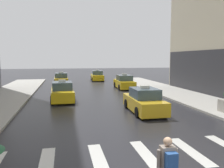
{
  "coord_description": "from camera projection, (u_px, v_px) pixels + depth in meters",
  "views": [
    {
      "loc": [
        -2.94,
        -4.74,
        3.57
      ],
      "look_at": [
        -0.26,
        8.0,
        2.13
      ],
      "focal_mm": 36.63,
      "sensor_mm": 36.0,
      "label": 1
    }
  ],
  "objects": [
    {
      "name": "crosswalk_markings",
      "position": [
        146.0,
        155.0,
        8.52
      ],
      "size": [
        11.3,
        2.8,
        0.01
      ],
      "color": "silver",
      "rests_on": "ground"
    },
    {
      "name": "taxi_fifth",
      "position": [
        97.0,
        76.0,
        37.28
      ],
      "size": [
        2.09,
        4.61,
        1.8
      ],
      "color": "yellow",
      "rests_on": "ground"
    },
    {
      "name": "taxi_fourth",
      "position": [
        61.0,
        79.0,
        31.45
      ],
      "size": [
        1.98,
        4.56,
        1.8
      ],
      "color": "gold",
      "rests_on": "ground"
    },
    {
      "name": "pedestrian_with_backpack",
      "position": [
        168.0,
        164.0,
        5.66
      ],
      "size": [
        0.55,
        0.43,
        1.65
      ],
      "color": "black",
      "rests_on": "ground"
    },
    {
      "name": "taxi_lead",
      "position": [
        144.0,
        101.0,
        15.27
      ],
      "size": [
        2.0,
        4.57,
        1.8
      ],
      "color": "gold",
      "rests_on": "ground"
    },
    {
      "name": "taxi_third",
      "position": [
        124.0,
        83.0,
        27.38
      ],
      "size": [
        2.03,
        4.59,
        1.8
      ],
      "color": "yellow",
      "rests_on": "ground"
    },
    {
      "name": "taxi_second",
      "position": [
        62.0,
        92.0,
        19.45
      ],
      "size": [
        2.03,
        4.59,
        1.8
      ],
      "color": "yellow",
      "rests_on": "ground"
    }
  ]
}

